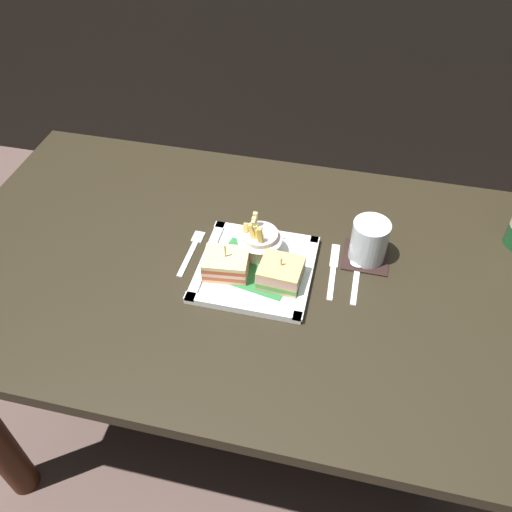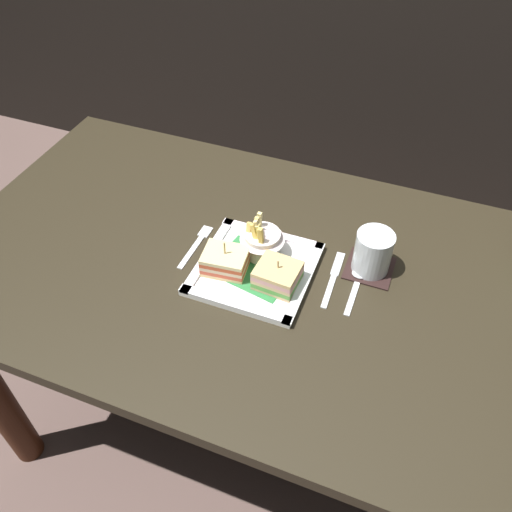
# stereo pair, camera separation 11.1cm
# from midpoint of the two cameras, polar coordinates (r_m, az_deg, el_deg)

# --- Properties ---
(ground_plane) EXTENTS (6.00, 6.00, 0.00)m
(ground_plane) POSITION_cam_midpoint_polar(r_m,az_deg,el_deg) (1.75, -1.89, -18.11)
(ground_plane) COLOR brown
(dining_table) EXTENTS (1.40, 0.80, 0.74)m
(dining_table) POSITION_cam_midpoint_polar(r_m,az_deg,el_deg) (1.25, -2.54, -5.71)
(dining_table) COLOR black
(dining_table) RESTS_ON ground_plane
(square_plate) EXTENTS (0.24, 0.24, 0.02)m
(square_plate) POSITION_cam_midpoint_polar(r_m,az_deg,el_deg) (1.13, -2.82, -1.57)
(square_plate) COLOR white
(square_plate) RESTS_ON dining_table
(sandwich_half_left) EXTENTS (0.10, 0.08, 0.08)m
(sandwich_half_left) POSITION_cam_midpoint_polar(r_m,az_deg,el_deg) (1.11, -6.13, -1.03)
(sandwich_half_left) COLOR #DFB87E
(sandwich_half_left) RESTS_ON square_plate
(sandwich_half_right) EXTENTS (0.09, 0.08, 0.07)m
(sandwich_half_right) POSITION_cam_midpoint_polar(r_m,az_deg,el_deg) (1.08, -0.23, -2.03)
(sandwich_half_right) COLOR tan
(sandwich_half_right) RESTS_ON square_plate
(fries_cup) EXTENTS (0.10, 0.10, 0.10)m
(fries_cup) POSITION_cam_midpoint_polar(r_m,az_deg,el_deg) (1.13, -2.54, 1.74)
(fries_cup) COLOR white
(fries_cup) RESTS_ON square_plate
(drink_coaster) EXTENTS (0.10, 0.10, 0.00)m
(drink_coaster) POSITION_cam_midpoint_polar(r_m,az_deg,el_deg) (1.17, 9.17, -0.22)
(drink_coaster) COLOR black
(drink_coaster) RESTS_ON dining_table
(water_glass) EXTENTS (0.08, 0.08, 0.09)m
(water_glass) POSITION_cam_midpoint_polar(r_m,az_deg,el_deg) (1.15, 9.41, 1.27)
(water_glass) COLOR silver
(water_glass) RESTS_ON dining_table
(fork) EXTENTS (0.02, 0.14, 0.00)m
(fork) POSITION_cam_midpoint_polar(r_m,az_deg,el_deg) (1.19, -9.61, 0.50)
(fork) COLOR silver
(fork) RESTS_ON dining_table
(knife) EXTENTS (0.02, 0.17, 0.00)m
(knife) POSITION_cam_midpoint_polar(r_m,az_deg,el_deg) (1.14, 5.63, -1.49)
(knife) COLOR silver
(knife) RESTS_ON dining_table
(spoon) EXTENTS (0.03, 0.13, 0.01)m
(spoon) POSITION_cam_midpoint_polar(r_m,az_deg,el_deg) (1.14, 8.20, -1.59)
(spoon) COLOR silver
(spoon) RESTS_ON dining_table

